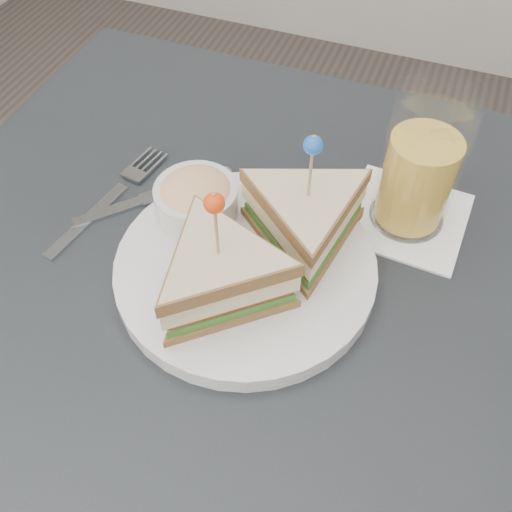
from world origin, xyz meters
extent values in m
plane|color=#3F3833|center=(0.00, 0.00, 0.00)|extent=(3.50, 3.50, 0.00)
cube|color=black|center=(0.00, 0.00, 0.73)|extent=(0.80, 0.80, 0.03)
cylinder|color=black|center=(-0.35, 0.35, 0.36)|extent=(0.04, 0.04, 0.72)
cylinder|color=black|center=(0.35, 0.35, 0.36)|extent=(0.04, 0.04, 0.72)
cylinder|color=silver|center=(-0.01, 0.02, 0.76)|extent=(0.32, 0.32, 0.02)
cylinder|color=silver|center=(-0.01, 0.02, 0.77)|extent=(0.32, 0.32, 0.00)
cylinder|color=tan|center=(-0.01, -0.03, 0.87)|extent=(0.00, 0.00, 0.08)
sphere|color=red|center=(-0.01, -0.03, 0.90)|extent=(0.02, 0.02, 0.02)
cylinder|color=tan|center=(0.04, 0.07, 0.87)|extent=(0.00, 0.00, 0.08)
sphere|color=#1754AE|center=(0.04, 0.07, 0.90)|extent=(0.02, 0.02, 0.02)
cylinder|color=silver|center=(-0.08, 0.07, 0.79)|extent=(0.11, 0.11, 0.04)
ellipsoid|color=#E0B772|center=(-0.08, 0.07, 0.80)|extent=(0.09, 0.09, 0.04)
cube|color=silver|center=(-0.20, 0.03, 0.75)|extent=(0.04, 0.13, 0.00)
cube|color=silver|center=(-0.19, 0.11, 0.75)|extent=(0.03, 0.02, 0.00)
cube|color=#B5BBC0|center=(-0.18, 0.05, 0.75)|extent=(0.07, 0.08, 0.01)
cube|color=#B5BBC0|center=(-0.12, 0.11, 0.75)|extent=(0.09, 0.09, 0.00)
cylinder|color=#B5BBC0|center=(-0.09, 0.15, 0.75)|extent=(0.03, 0.03, 0.00)
cube|color=white|center=(0.13, 0.16, 0.75)|extent=(0.14, 0.14, 0.00)
cylinder|color=gold|center=(0.13, 0.16, 0.81)|extent=(0.08, 0.08, 0.10)
cylinder|color=white|center=(0.13, 0.16, 0.84)|extent=(0.09, 0.09, 0.16)
cube|color=white|center=(0.15, 0.17, 0.86)|extent=(0.03, 0.03, 0.02)
cube|color=white|center=(0.12, 0.16, 0.85)|extent=(0.03, 0.03, 0.02)
camera|label=1|loc=(0.13, -0.31, 1.23)|focal=40.00mm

